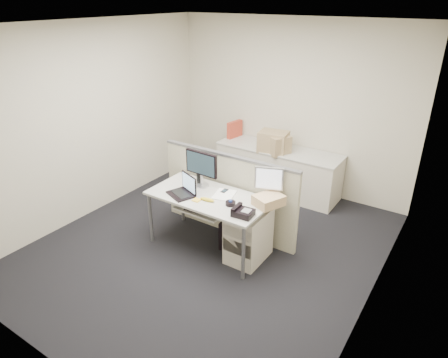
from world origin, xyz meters
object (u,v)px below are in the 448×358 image
Objects in this scene: desk at (209,201)px; laptop at (180,186)px; monitor_main at (202,169)px; desk_phone at (243,213)px.

laptop is (-0.30, -0.17, 0.19)m from desk.
laptop is at bearing -98.05° from monitor_main.
desk is at bearing 51.96° from laptop.
desk is 4.54× the size of laptop.
monitor_main is (-0.24, 0.18, 0.30)m from desk.
desk_phone reaches higher than desk.
desk_phone is (0.60, -0.18, 0.10)m from desk.
monitor_main is 0.38m from laptop.
desk is 6.62× the size of desk_phone.
desk is at bearing -35.12° from monitor_main.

